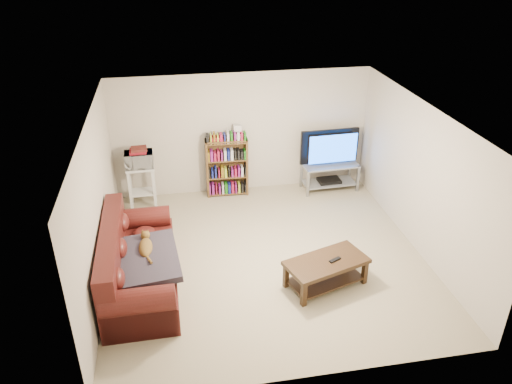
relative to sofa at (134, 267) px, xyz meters
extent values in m
plane|color=tan|center=(2.05, 0.39, -0.34)|extent=(5.00, 5.00, 0.00)
plane|color=white|center=(2.05, 0.39, 2.06)|extent=(5.00, 5.00, 0.00)
plane|color=beige|center=(2.05, 2.89, 0.86)|extent=(5.00, 0.00, 5.00)
plane|color=beige|center=(2.05, -2.11, 0.86)|extent=(5.00, 0.00, 5.00)
plane|color=beige|center=(-0.45, 0.39, 0.86)|extent=(0.00, 5.00, 5.00)
plane|color=beige|center=(4.55, 0.39, 0.86)|extent=(0.00, 5.00, 5.00)
cube|color=#461512|center=(0.09, 0.00, -0.12)|extent=(1.03, 2.34, 0.44)
cube|color=#461512|center=(-0.28, 0.00, 0.16)|extent=(0.28, 2.33, 0.97)
cube|color=#461512|center=(0.10, -1.04, -0.06)|extent=(0.96, 0.25, 0.56)
cube|color=#461512|center=(0.08, 1.04, -0.06)|extent=(0.96, 0.25, 0.56)
cube|color=#322D38|center=(0.19, -0.16, 0.23)|extent=(1.00, 1.24, 0.19)
cube|color=#2F1F10|center=(2.78, -0.45, 0.06)|extent=(1.33, 0.95, 0.06)
cube|color=#2F1F10|center=(2.78, -0.45, -0.24)|extent=(1.20, 0.85, 0.03)
cube|color=#2F1F10|center=(2.34, -0.85, -0.15)|extent=(0.09, 0.09, 0.38)
cube|color=#2F1F10|center=(3.37, -0.51, -0.15)|extent=(0.09, 0.09, 0.38)
cube|color=#2F1F10|center=(2.19, -0.39, -0.15)|extent=(0.09, 0.09, 0.38)
cube|color=#2F1F10|center=(3.22, -0.06, -0.15)|extent=(0.09, 0.09, 0.38)
cube|color=black|center=(2.90, -0.47, 0.10)|extent=(0.20, 0.14, 0.02)
cube|color=#999EA3|center=(3.78, 2.55, 0.20)|extent=(1.13, 0.55, 0.03)
cube|color=#999EA3|center=(3.78, 2.55, -0.19)|extent=(1.08, 0.52, 0.02)
cube|color=gray|center=(3.26, 2.30, -0.06)|extent=(0.05, 0.05, 0.56)
cube|color=gray|center=(4.32, 2.35, -0.06)|extent=(0.05, 0.05, 0.56)
cube|color=gray|center=(3.24, 2.75, -0.06)|extent=(0.05, 0.05, 0.56)
cube|color=gray|center=(4.30, 2.79, -0.06)|extent=(0.05, 0.05, 0.56)
imported|color=black|center=(3.78, 2.55, 0.56)|extent=(1.20, 0.21, 0.69)
cube|color=black|center=(3.78, 2.55, -0.15)|extent=(0.46, 0.33, 0.06)
cube|color=brown|center=(1.32, 2.70, 0.25)|extent=(0.05, 0.25, 1.18)
cube|color=brown|center=(2.10, 2.68, 0.25)|extent=(0.05, 0.25, 1.18)
cube|color=brown|center=(1.71, 2.69, 0.82)|extent=(0.82, 0.28, 0.03)
cube|color=maroon|center=(1.53, 2.70, 0.87)|extent=(0.24, 0.19, 0.06)
cube|color=silver|center=(0.06, 2.49, 0.47)|extent=(0.53, 0.39, 0.04)
cube|color=silver|center=(0.06, 2.49, -0.04)|extent=(0.48, 0.35, 0.03)
cube|color=silver|center=(-0.15, 2.33, 0.05)|extent=(0.05, 0.05, 0.79)
cube|color=silver|center=(0.29, 2.34, 0.05)|extent=(0.05, 0.05, 0.79)
cube|color=silver|center=(-0.16, 2.63, 0.05)|extent=(0.05, 0.05, 0.79)
cube|color=silver|center=(0.28, 2.64, 0.05)|extent=(0.05, 0.05, 0.79)
imported|color=silver|center=(0.06, 2.49, 0.63)|extent=(0.52, 0.36, 0.28)
cube|color=maroon|center=(0.06, 2.49, 0.80)|extent=(0.31, 0.27, 0.05)
camera|label=1|loc=(0.71, -6.16, 4.37)|focal=35.00mm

